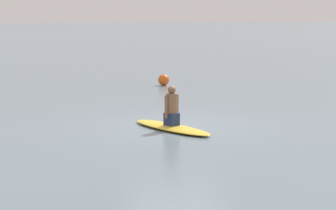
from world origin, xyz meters
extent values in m
plane|color=slate|center=(0.00, 0.00, 0.00)|extent=(400.00, 400.00, 0.00)
ellipsoid|color=gold|center=(0.30, 0.33, 0.06)|extent=(1.55, 2.86, 0.12)
cube|color=navy|center=(0.30, 0.33, 0.27)|extent=(0.36, 0.40, 0.31)
cylinder|color=brown|center=(0.30, 0.33, 0.67)|extent=(0.37, 0.37, 0.52)
sphere|color=brown|center=(0.30, 0.33, 1.02)|extent=(0.21, 0.21, 0.21)
cylinder|color=brown|center=(0.47, 0.38, 0.60)|extent=(0.11, 0.11, 0.57)
cylinder|color=brown|center=(0.14, 0.27, 0.60)|extent=(0.11, 0.11, 0.57)
sphere|color=#E55919|center=(-3.01, -8.84, 0.23)|extent=(0.46, 0.46, 0.46)
camera|label=1|loc=(5.95, 14.43, 2.90)|focal=64.95mm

